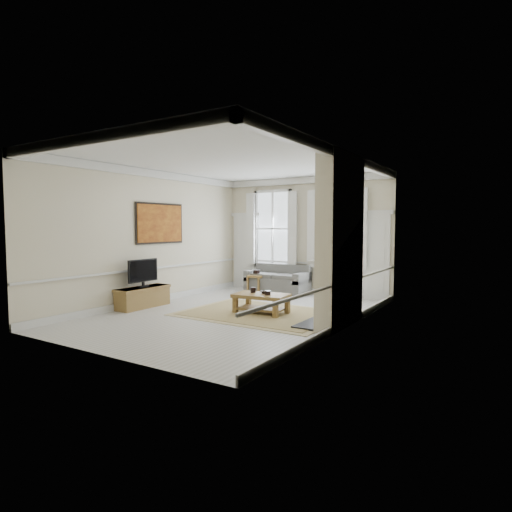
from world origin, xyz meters
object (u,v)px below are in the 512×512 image
Objects in this scene: side_table at (256,279)px; tv_stand at (143,297)px; sofa at (278,281)px; coffee_table at (261,297)px.

side_table reaches higher than tv_stand.
side_table is 0.39× the size of tv_stand.
side_table is at bearing 70.00° from tv_stand.
sofa reaches higher than coffee_table.
side_table is 2.90m from coffee_table.
sofa is 1.29× the size of tv_stand.
side_table is at bearing 116.73° from coffee_table.
coffee_table is at bearing -68.27° from sofa.
sofa is at bearing 64.50° from tv_stand.
coffee_table is (1.10, -2.75, 0.02)m from sofa.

